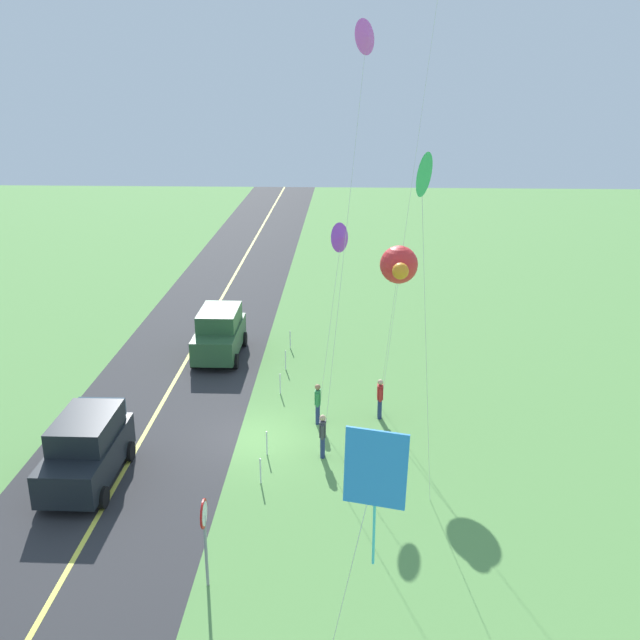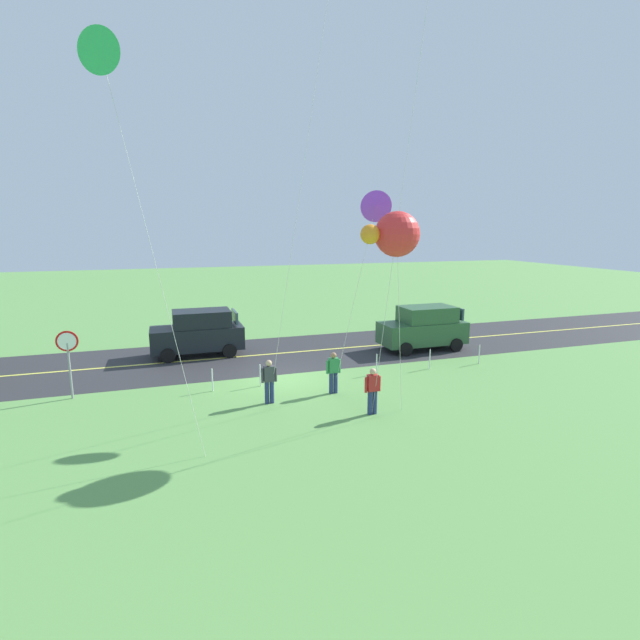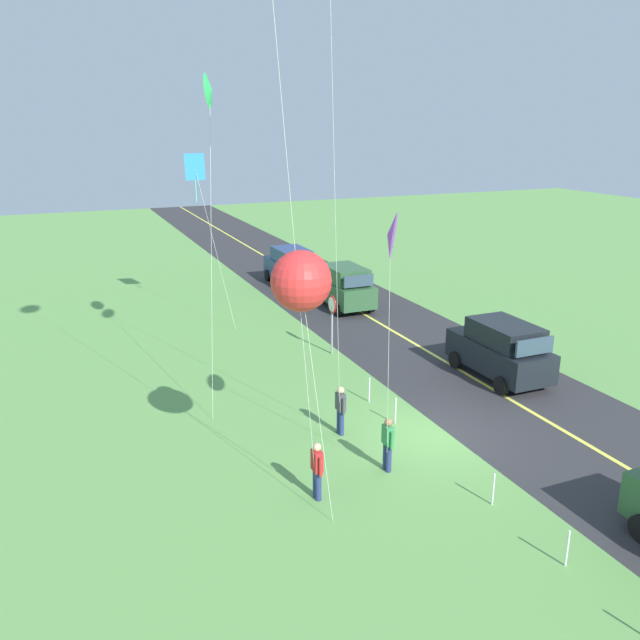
# 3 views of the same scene
# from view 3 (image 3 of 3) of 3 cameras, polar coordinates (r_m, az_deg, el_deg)

# --- Properties ---
(ground_plane) EXTENTS (120.00, 120.00, 0.10)m
(ground_plane) POSITION_cam_3_polar(r_m,az_deg,el_deg) (20.93, 9.97, -10.12)
(ground_plane) COLOR #60994C
(asphalt_road) EXTENTS (120.00, 7.00, 0.00)m
(asphalt_road) POSITION_cam_3_polar(r_m,az_deg,el_deg) (23.17, 18.42, -7.86)
(asphalt_road) COLOR #2D2D30
(asphalt_road) RESTS_ON ground
(road_centre_stripe) EXTENTS (120.00, 0.16, 0.00)m
(road_centre_stripe) POSITION_cam_3_polar(r_m,az_deg,el_deg) (23.16, 18.42, -7.85)
(road_centre_stripe) COLOR #E5E04C
(road_centre_stripe) RESTS_ON asphalt_road
(car_suv_foreground) EXTENTS (4.40, 2.12, 2.24)m
(car_suv_foreground) POSITION_cam_3_polar(r_m,az_deg,el_deg) (25.50, 15.68, -2.50)
(car_suv_foreground) COLOR black
(car_suv_foreground) RESTS_ON ground
(car_parked_east_near) EXTENTS (4.40, 2.12, 2.24)m
(car_parked_east_near) POSITION_cam_3_polar(r_m,az_deg,el_deg) (33.98, 2.07, 3.01)
(car_parked_east_near) COLOR #2D5633
(car_parked_east_near) RESTS_ON ground
(car_parked_east_far) EXTENTS (4.40, 2.12, 2.24)m
(car_parked_east_far) POSITION_cam_3_polar(r_m,az_deg,el_deg) (38.84, -2.63, 4.80)
(car_parked_east_far) COLOR navy
(car_parked_east_far) RESTS_ON ground
(stop_sign) EXTENTS (0.76, 0.08, 2.56)m
(stop_sign) POSITION_cam_3_polar(r_m,az_deg,el_deg) (26.89, 1.07, 0.62)
(stop_sign) COLOR gray
(stop_sign) RESTS_ON ground
(person_adult_near) EXTENTS (0.58, 0.22, 1.60)m
(person_adult_near) POSITION_cam_3_polar(r_m,az_deg,el_deg) (20.33, 1.82, -7.84)
(person_adult_near) COLOR navy
(person_adult_near) RESTS_ON ground
(person_adult_companion) EXTENTS (0.58, 0.22, 1.60)m
(person_adult_companion) POSITION_cam_3_polar(r_m,az_deg,el_deg) (17.08, -0.26, -13.03)
(person_adult_companion) COLOR navy
(person_adult_companion) RESTS_ON ground
(person_child_watcher) EXTENTS (0.58, 0.22, 1.60)m
(person_child_watcher) POSITION_cam_3_polar(r_m,az_deg,el_deg) (18.42, 6.00, -10.73)
(person_child_watcher) COLOR navy
(person_child_watcher) RESTS_ON ground
(kite_yellow_high) EXTENTS (1.77, 1.25, 7.50)m
(kite_yellow_high) POSITION_cam_3_polar(r_m,az_deg,el_deg) (15.05, 6.24, 7.41)
(kite_yellow_high) COLOR silver
(kite_yellow_high) RESTS_ON ground
(kite_green_far) EXTENTS (1.89, 1.61, 8.07)m
(kite_green_far) POSITION_cam_3_polar(r_m,az_deg,el_deg) (30.88, -10.97, 12.91)
(kite_green_far) COLOR silver
(kite_green_far) RESTS_ON ground
(kite_pink_drift) EXTENTS (1.90, 1.40, 6.71)m
(kite_pink_drift) POSITION_cam_3_polar(r_m,az_deg,el_deg) (14.61, -1.78, 3.52)
(kite_pink_drift) COLOR silver
(kite_pink_drift) RESTS_ON ground
(kite_orange_near) EXTENTS (2.49, 1.27, 10.93)m
(kite_orange_near) POSITION_cam_3_polar(r_m,az_deg,el_deg) (21.84, -9.71, 19.24)
(kite_orange_near) COLOR silver
(kite_orange_near) RESTS_ON ground
(fence_post_1) EXTENTS (0.05, 0.05, 0.90)m
(fence_post_1) POSITION_cam_3_polar(r_m,az_deg,el_deg) (16.02, 21.03, -18.33)
(fence_post_1) COLOR silver
(fence_post_1) RESTS_ON ground
(fence_post_2) EXTENTS (0.05, 0.05, 0.90)m
(fence_post_2) POSITION_cam_3_polar(r_m,az_deg,el_deg) (17.61, 15.07, -14.24)
(fence_post_2) COLOR silver
(fence_post_2) RESTS_ON ground
(fence_post_3) EXTENTS (0.05, 0.05, 0.90)m
(fence_post_3) POSITION_cam_3_polar(r_m,az_deg,el_deg) (21.29, 6.69, -7.98)
(fence_post_3) COLOR silver
(fence_post_3) RESTS_ON ground
(fence_post_4) EXTENTS (0.05, 0.05, 0.90)m
(fence_post_4) POSITION_cam_3_polar(r_m,az_deg,el_deg) (22.77, 4.38, -6.18)
(fence_post_4) COLOR silver
(fence_post_4) RESTS_ON ground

